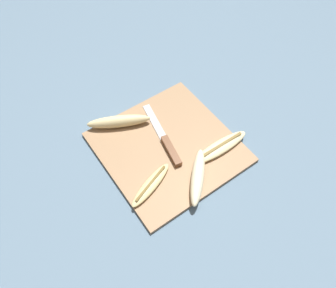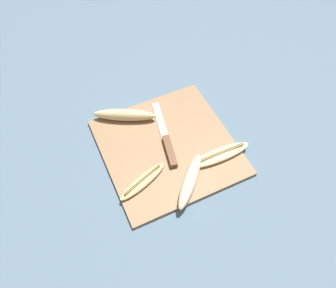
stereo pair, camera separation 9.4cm
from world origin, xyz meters
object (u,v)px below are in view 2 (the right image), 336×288
Objects in this scene: banana_spotted_left at (143,181)px; banana_soft_right at (220,155)px; knife at (168,145)px; banana_mellow_near at (125,115)px; banana_bright_far at (191,180)px.

banana_spotted_left is 0.23m from banana_soft_right.
banana_mellow_near reaches higher than knife.
knife is 1.64× the size of banana_bright_far.
banana_spotted_left is at bearing -133.26° from knife.
banana_spotted_left is 0.23m from banana_mellow_near.
banana_soft_right is at bearing -3.89° from banana_spotted_left.
banana_spotted_left reaches higher than knife.
banana_mellow_near is at bearing 80.99° from banana_spotted_left.
banana_mellow_near is (-0.19, 0.24, 0.01)m from banana_soft_right.
banana_mellow_near is at bearing 105.59° from banana_bright_far.
banana_spotted_left is 0.87× the size of banana_mellow_near.
knife is 0.16m from banana_mellow_near.
banana_spotted_left is (-0.11, -0.08, 0.00)m from knife.
banana_mellow_near reaches higher than banana_soft_right.
banana_soft_right reaches higher than knife.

